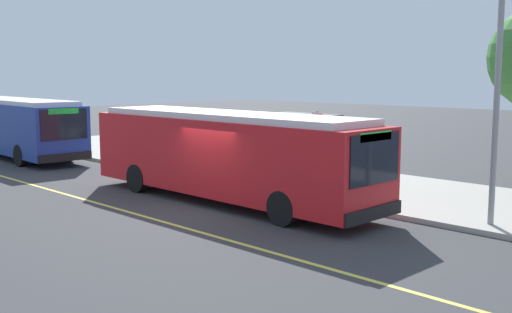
{
  "coord_description": "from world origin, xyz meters",
  "views": [
    {
      "loc": [
        14.3,
        -12.37,
        4.16
      ],
      "look_at": [
        0.64,
        1.17,
        1.6
      ],
      "focal_mm": 43.15,
      "sensor_mm": 36.0,
      "label": 1
    }
  ],
  "objects": [
    {
      "name": "ground_plane",
      "position": [
        0.0,
        0.0,
        0.0
      ],
      "size": [
        120.0,
        120.0,
        0.0
      ],
      "primitive_type": "plane",
      "color": "#38383A"
    },
    {
      "name": "sidewalk_curb",
      "position": [
        0.0,
        6.0,
        0.07
      ],
      "size": [
        44.0,
        6.4,
        0.15
      ],
      "primitive_type": "cube",
      "color": "#A8A399",
      "rests_on": "ground_plane"
    },
    {
      "name": "lane_stripe_center",
      "position": [
        0.0,
        -2.2,
        0.0
      ],
      "size": [
        36.0,
        0.14,
        0.01
      ],
      "primitive_type": "cube",
      "color": "#E0D64C",
      "rests_on": "ground_plane"
    },
    {
      "name": "transit_bus_main",
      "position": [
        -0.55,
        1.01,
        1.62
      ],
      "size": [
        11.6,
        2.64,
        2.95
      ],
      "color": "red",
      "rests_on": "ground_plane"
    },
    {
      "name": "transit_bus_second",
      "position": [
        -16.49,
        0.87,
        1.62
      ],
      "size": [
        11.47,
        3.0,
        2.95
      ],
      "color": "navy",
      "rests_on": "ground_plane"
    },
    {
      "name": "bus_shelter",
      "position": [
        -1.78,
        6.08,
        1.92
      ],
      "size": [
        2.9,
        1.6,
        2.48
      ],
      "color": "#333338",
      "rests_on": "sidewalk_curb"
    },
    {
      "name": "waiting_bench",
      "position": [
        -1.54,
        6.16,
        0.63
      ],
      "size": [
        1.6,
        0.48,
        0.95
      ],
      "color": "brown",
      "rests_on": "sidewalk_curb"
    },
    {
      "name": "route_sign_post",
      "position": [
        1.21,
        3.48,
        1.96
      ],
      "size": [
        0.44,
        0.08,
        2.8
      ],
      "color": "#333338",
      "rests_on": "sidewalk_curb"
    },
    {
      "name": "pedestrian_commuter",
      "position": [
        -0.42,
        4.05,
        1.12
      ],
      "size": [
        0.24,
        0.4,
        1.69
      ],
      "color": "#282D47",
      "rests_on": "sidewalk_curb"
    },
    {
      "name": "utility_pole",
      "position": [
        7.23,
        3.58,
        3.35
      ],
      "size": [
        0.16,
        0.16,
        6.4
      ],
      "primitive_type": "cylinder",
      "color": "gray",
      "rests_on": "sidewalk_curb"
    }
  ]
}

